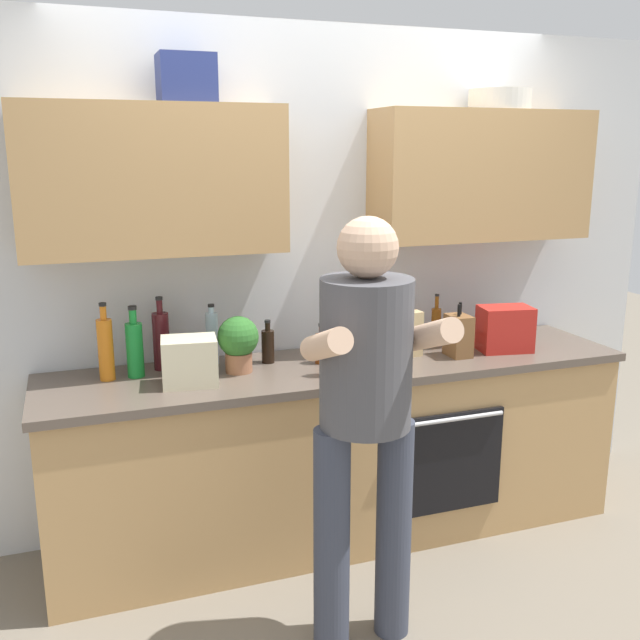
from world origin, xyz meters
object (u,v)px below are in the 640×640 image
bottle_vinegar (322,347)px  potted_herb (238,341)px  bottle_wine (161,340)px  bottle_juice (106,348)px  cup_stoneware (385,360)px  bottle_water (212,337)px  bottle_soy (268,345)px  bottle_soda (135,348)px  bottle_hotsauce (339,346)px  bottle_syrup (436,324)px  grocery_bag_crisps (505,329)px  person_standing (366,403)px  knife_block (458,335)px  grocery_bag_bread (395,333)px  grocery_bag_rice (190,361)px

bottle_vinegar → potted_herb: (-0.41, -0.00, 0.07)m
bottle_wine → bottle_juice: bearing=-162.6°
bottle_vinegar → cup_stoneware: 0.32m
bottle_water → bottle_soy: bottle_water is taller
bottle_juice → cup_stoneware: bottle_juice is taller
bottle_soda → bottle_juice: (-0.13, -0.00, 0.01)m
bottle_hotsauce → bottle_soy: 0.40m
cup_stoneware → potted_herb: 0.69m
bottle_water → cup_stoneware: 0.83m
bottle_syrup → cup_stoneware: bearing=-142.8°
bottle_wine → grocery_bag_crisps: (1.69, -0.26, -0.03)m
person_standing → bottle_vinegar: (0.12, 0.83, -0.02)m
bottle_soy → knife_block: knife_block is taller
person_standing → grocery_bag_bread: 0.99m
bottle_juice → grocery_bag_bread: bottle_juice is taller
bottle_soy → grocery_bag_bread: grocery_bag_bread is taller
knife_block → potted_herb: bearing=174.3°
potted_herb → grocery_bag_bread: potted_herb is taller
bottle_syrup → cup_stoneware: 0.57m
grocery_bag_rice → grocery_bag_crisps: bearing=0.1°
person_standing → knife_block: size_ratio=6.27×
bottle_vinegar → bottle_wine: bearing=168.1°
knife_block → grocery_bag_bread: bearing=155.6°
bottle_soy → potted_herb: size_ratio=0.80×
bottle_water → grocery_bag_rice: bearing=-119.3°
bottle_hotsauce → person_standing: bearing=-102.0°
person_standing → cup_stoneware: (0.36, 0.62, -0.05)m
bottle_wine → knife_block: (1.42, -0.27, -0.04)m
bottle_soda → grocery_bag_rice: (0.21, -0.19, -0.03)m
bottle_water → bottle_hotsauce: 0.63m
bottle_water → potted_herb: 0.19m
bottle_vinegar → bottle_juice: bearing=175.6°
knife_block → grocery_bag_rice: size_ratio=1.13×
potted_herb → bottle_water: bearing=117.4°
person_standing → bottle_soda: bearing=129.2°
person_standing → bottle_juice: (-0.87, 0.91, 0.05)m
person_standing → bottle_syrup: 1.26m
cup_stoneware → potted_herb: bearing=162.3°
potted_herb → grocery_bag_crisps: 1.37m
bottle_hotsauce → grocery_bag_crisps: bearing=6.2°
person_standing → bottle_soy: size_ratio=7.94×
bottle_soy → grocery_bag_bread: 0.64m
knife_block → potted_herb: size_ratio=1.02×
bottle_juice → bottle_syrup: bottle_juice is taller
knife_block → bottle_juice: bearing=173.5°
bottle_water → bottle_juice: bearing=-169.8°
knife_block → grocery_bag_bread: size_ratio=1.19×
knife_block → bottle_syrup: bearing=88.1°
bottle_syrup → knife_block: bearing=-91.9°
cup_stoneware → knife_block: (0.44, 0.10, 0.06)m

